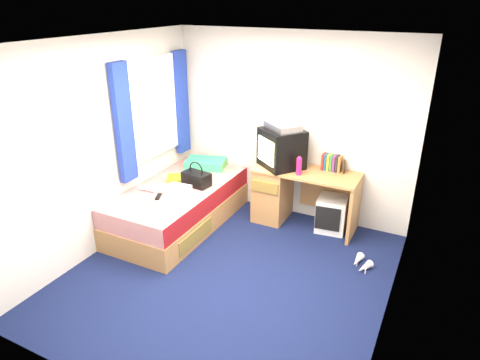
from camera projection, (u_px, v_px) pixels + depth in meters
The scene contains 20 objects.
ground at pixel (229, 275), 4.59m from camera, with size 3.40×3.40×0.00m, color #0C1438.
room_shell at pixel (227, 147), 4.02m from camera, with size 3.40×3.40×3.40m.
bed at pixel (179, 206), 5.52m from camera, with size 1.01×2.00×0.54m.
pillow at pixel (206, 163), 5.98m from camera, with size 0.54×0.34×0.12m, color #1B9FB4.
desk at pixel (286, 192), 5.58m from camera, with size 1.30×0.55×0.75m.
storage_cube at pixel (332, 214), 5.40m from camera, with size 0.36×0.36×0.45m, color white.
crt_tv at pixel (282, 148), 5.38m from camera, with size 0.66×0.66×0.49m.
vcr at pixel (283, 126), 5.26m from camera, with size 0.43×0.31×0.08m, color #AAA9AC.
book_row at pixel (332, 163), 5.31m from camera, with size 0.24×0.13×0.20m.
picture_frame at pixel (344, 167), 5.26m from camera, with size 0.02×0.12×0.14m, color black.
pink_water_bottle at pixel (299, 167), 5.18m from camera, with size 0.07×0.07×0.21m, color #D71E69.
aerosol_can at pixel (298, 162), 5.40m from camera, with size 0.04×0.04×0.16m, color white.
handbag at pixel (196, 179), 5.40m from camera, with size 0.37×0.24×0.32m.
towel at pixel (178, 190), 5.19m from camera, with size 0.28×0.23×0.09m, color silver.
magazine at pixel (175, 178), 5.64m from camera, with size 0.21×0.28×0.01m, color #CDF11A.
water_bottle at pixel (148, 188), 5.26m from camera, with size 0.07×0.07×0.20m, color white.
colour_swatch_fan at pixel (151, 203), 4.97m from camera, with size 0.22×0.06×0.01m, color #FDB338.
remote_control at pixel (158, 197), 5.11m from camera, with size 0.05×0.16×0.02m, color black.
window_assembly at pixel (154, 111), 5.41m from camera, with size 0.11×1.42×1.40m.
white_heels at pixel (361, 264), 4.71m from camera, with size 0.24×0.34×0.09m.
Camera 1 is at (1.84, -3.34, 2.76)m, focal length 32.00 mm.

